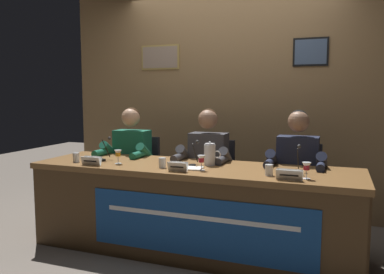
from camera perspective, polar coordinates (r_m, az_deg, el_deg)
name	(u,v)px	position (r m, az deg, el deg)	size (l,w,h in m)	color
ground_plane	(192,249)	(3.60, 0.00, -16.10)	(12.00, 12.00, 0.00)	#70665B
wall_back_panelled	(231,100)	(4.56, 5.74, 5.41)	(4.03, 0.14, 2.60)	#937047
conference_table	(188,197)	(3.34, -0.58, -8.69)	(2.83, 0.79, 0.75)	brown
chair_left	(138,180)	(4.30, -7.88, -6.24)	(0.44, 0.45, 0.90)	black
panelist_left	(128,158)	(4.08, -9.27, -2.99)	(0.51, 0.48, 1.23)	black
nameplate_left	(91,161)	(3.50, -14.49, -3.39)	(0.18, 0.06, 0.08)	white
juice_glass_left	(118,154)	(3.52, -10.75, -2.48)	(0.06, 0.06, 0.12)	white
water_cup_left	(76,158)	(3.71, -16.56, -2.95)	(0.06, 0.06, 0.08)	silver
microphone_left	(105,153)	(3.72, -12.60, -2.23)	(0.06, 0.17, 0.22)	black
chair_center	(212,186)	(3.98, 2.94, -7.23)	(0.44, 0.45, 0.90)	black
panelist_center	(206,163)	(3.74, 2.03, -3.77)	(0.51, 0.48, 1.23)	black
nameplate_center	(178,167)	(3.13, -2.09, -4.35)	(0.16, 0.06, 0.08)	white
juice_glass_center	(201,160)	(3.17, 1.37, -3.37)	(0.06, 0.06, 0.12)	white
water_cup_center	(162,163)	(3.29, -4.37, -3.85)	(0.06, 0.06, 0.08)	silver
microphone_center	(194,157)	(3.37, 0.32, -2.97)	(0.06, 0.17, 0.22)	black
chair_right	(298,194)	(3.82, 15.20, -8.03)	(0.44, 0.45, 0.90)	black
panelist_right	(296,169)	(3.57, 15.02, -4.48)	(0.51, 0.48, 1.23)	black
nameplate_right	(289,175)	(2.90, 14.03, -5.38)	(0.19, 0.06, 0.08)	white
juice_glass_right	(307,167)	(2.97, 16.39, -4.28)	(0.06, 0.06, 0.12)	white
water_cup_right	(269,171)	(3.03, 11.19, -4.84)	(0.06, 0.06, 0.08)	silver
microphone_right	(298,164)	(3.17, 15.17, -3.79)	(0.06, 0.17, 0.22)	black
water_pitcher_central	(210,154)	(3.39, 2.62, -2.56)	(0.15, 0.10, 0.21)	silver
document_stack_center	(190,168)	(3.24, -0.34, -4.58)	(0.23, 0.17, 0.01)	white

